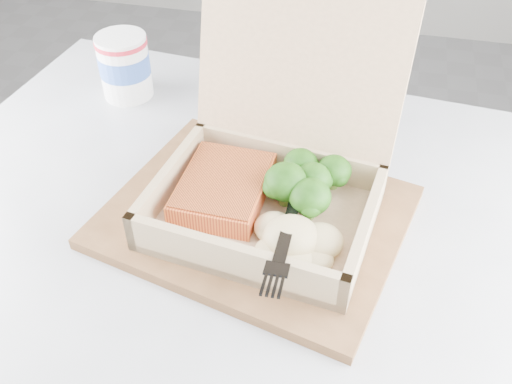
% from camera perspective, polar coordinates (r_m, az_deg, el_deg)
% --- Properties ---
extents(cafe_table, '(0.82, 0.82, 0.71)m').
position_cam_1_polar(cafe_table, '(0.76, -4.89, -14.75)').
color(cafe_table, black).
rests_on(cafe_table, floor).
extents(serving_tray, '(0.36, 0.32, 0.01)m').
position_cam_1_polar(serving_tray, '(0.64, -0.08, -2.48)').
color(serving_tray, brown).
rests_on(serving_tray, cafe_table).
extents(takeout_container, '(0.26, 0.25, 0.22)m').
position_cam_1_polar(takeout_container, '(0.61, 1.93, 2.89)').
color(takeout_container, tan).
rests_on(takeout_container, serving_tray).
extents(salmon_fillet, '(0.09, 0.12, 0.03)m').
position_cam_1_polar(salmon_fillet, '(0.63, -3.25, 0.39)').
color(salmon_fillet, orange).
rests_on(salmon_fillet, takeout_container).
extents(broccoli_pile, '(0.11, 0.11, 0.04)m').
position_cam_1_polar(broccoli_pile, '(0.63, 5.67, 0.77)').
color(broccoli_pile, '#2A7018').
rests_on(broccoli_pile, takeout_container).
extents(mashed_potatoes, '(0.09, 0.08, 0.03)m').
position_cam_1_polar(mashed_potatoes, '(0.57, 3.55, -4.48)').
color(mashed_potatoes, tan).
rests_on(mashed_potatoes, takeout_container).
extents(plastic_fork, '(0.02, 0.16, 0.02)m').
position_cam_1_polar(plastic_fork, '(0.58, 3.51, -2.22)').
color(plastic_fork, black).
rests_on(plastic_fork, mashed_potatoes).
extents(paper_cup, '(0.07, 0.07, 0.09)m').
position_cam_1_polar(paper_cup, '(0.85, -13.03, 12.33)').
color(paper_cup, white).
rests_on(paper_cup, cafe_table).
extents(receipt, '(0.08, 0.14, 0.00)m').
position_cam_1_polar(receipt, '(0.76, 7.07, 4.96)').
color(receipt, white).
rests_on(receipt, cafe_table).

